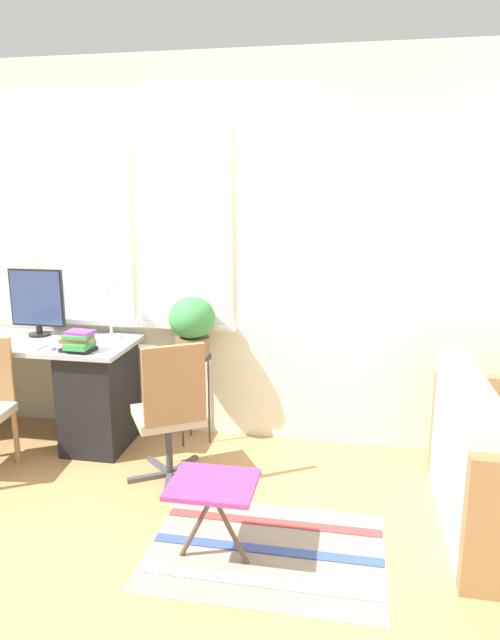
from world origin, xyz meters
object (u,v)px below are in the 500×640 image
(monitor, at_px, (37,301))
(office_chair_swivel, at_px, (170,411))
(potted_plant, at_px, (192,323))
(plant_stand, at_px, (193,366))
(desk_lamp, at_px, (109,292))
(folding_stool, at_px, (213,489))
(keyboard, at_px, (17,346))
(mouse, at_px, (53,347))
(book_stack, at_px, (79,342))

(monitor, bearing_deg, office_chair_swivel, -25.31)
(office_chair_swivel, xyz_separation_m, potted_plant, (-0.02, 0.59, 0.42))
(plant_stand, distance_m, potted_plant, 0.31)
(desk_lamp, relative_size, folding_stool, 1.00)
(potted_plant, bearing_deg, folding_stool, -70.00)
(desk_lamp, height_order, potted_plant, desk_lamp)
(keyboard, relative_size, desk_lamp, 0.87)
(mouse, distance_m, desk_lamp, 0.55)
(mouse, height_order, plant_stand, mouse)
(keyboard, relative_size, book_stack, 1.66)
(office_chair_swivel, height_order, potted_plant, potted_plant)
(office_chair_swivel, bearing_deg, keyboard, -42.76)
(potted_plant, bearing_deg, mouse, -157.47)
(mouse, height_order, office_chair_swivel, office_chair_swivel)
(monitor, height_order, plant_stand, monitor)
(office_chair_swivel, distance_m, potted_plant, 0.72)
(book_stack, bearing_deg, mouse, 177.90)
(desk_lamp, bearing_deg, keyboard, -146.09)
(plant_stand, height_order, potted_plant, potted_plant)
(office_chair_swivel, distance_m, folding_stool, 0.84)
(mouse, height_order, folding_stool, mouse)
(desk_lamp, relative_size, book_stack, 1.90)
(office_chair_swivel, bearing_deg, folding_stool, 91.01)
(potted_plant, bearing_deg, office_chair_swivel, -87.78)
(potted_plant, distance_m, folding_stool, 1.47)
(desk_lamp, bearing_deg, folding_stool, -50.32)
(folding_stool, bearing_deg, book_stack, 140.88)
(office_chair_swivel, bearing_deg, desk_lamp, -74.50)
(mouse, xyz_separation_m, office_chair_swivel, (0.89, -0.23, -0.30))
(office_chair_swivel, bearing_deg, book_stack, -48.94)
(mouse, bearing_deg, folding_stool, -35.00)
(keyboard, distance_m, potted_plant, 1.20)
(monitor, height_order, office_chair_swivel, monitor)
(potted_plant, xyz_separation_m, folding_stool, (0.47, -1.30, -0.50))
(plant_stand, bearing_deg, mouse, -157.47)
(office_chair_swivel, distance_m, plant_stand, 0.60)
(keyboard, xyz_separation_m, potted_plant, (1.14, 0.35, 0.13))
(mouse, distance_m, book_stack, 0.20)
(mouse, relative_size, office_chair_swivel, 0.07)
(mouse, height_order, desk_lamp, desk_lamp)
(book_stack, xyz_separation_m, plant_stand, (0.67, 0.37, -0.24))
(plant_stand, bearing_deg, desk_lamp, 179.68)
(keyboard, bearing_deg, potted_plant, 17.24)
(monitor, xyz_separation_m, potted_plant, (1.15, 0.03, -0.12))
(book_stack, relative_size, plant_stand, 0.35)
(desk_lamp, bearing_deg, book_stack, -99.94)
(desk_lamp, distance_m, office_chair_swivel, 1.06)
(keyboard, bearing_deg, folding_stool, -30.41)
(keyboard, distance_m, office_chair_swivel, 1.22)
(book_stack, bearing_deg, keyboard, 178.28)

